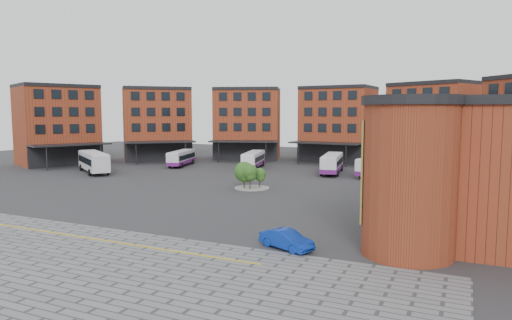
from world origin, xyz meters
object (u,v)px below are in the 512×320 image
at_px(bus_a, 94,161).
at_px(bus_d, 332,163).
at_px(tree_island, 248,174).
at_px(blue_car, 286,239).
at_px(bus_b, 181,158).
at_px(bus_f, 449,177).
at_px(bus_c, 253,159).
at_px(bus_e, 379,166).

distance_m(bus_a, bus_d, 37.78).
height_order(tree_island, blue_car, tree_island).
xyz_separation_m(bus_d, blue_car, (7.89, -40.39, -0.95)).
bearing_deg(bus_a, bus_d, -31.60).
relative_size(bus_b, blue_car, 2.43).
height_order(tree_island, bus_f, tree_island).
distance_m(bus_d, bus_f, 19.42).
bearing_deg(bus_a, bus_c, -17.31).
bearing_deg(bus_f, bus_c, -132.47).
distance_m(bus_b, blue_car, 52.51).
xyz_separation_m(bus_a, bus_c, (20.55, 16.01, -0.42)).
bearing_deg(bus_e, bus_b, -162.67).
bearing_deg(tree_island, bus_d, 73.57).
bearing_deg(bus_e, bus_f, -24.77).
distance_m(tree_island, bus_d, 19.55).
distance_m(bus_c, blue_car, 46.75).
distance_m(bus_a, bus_b, 15.58).
xyz_separation_m(bus_a, blue_car, (42.50, -25.25, -1.27)).
relative_size(tree_island, bus_a, 0.40).
height_order(bus_a, bus_f, bus_a).
relative_size(bus_b, bus_e, 0.93).
bearing_deg(blue_car, bus_b, 63.31).
bearing_deg(bus_b, blue_car, -63.37).
bearing_deg(tree_island, bus_c, 113.50).
height_order(bus_a, bus_b, bus_a).
distance_m(bus_a, bus_c, 26.05).
bearing_deg(bus_a, bus_f, -48.29).
distance_m(bus_a, blue_car, 49.45).
bearing_deg(bus_d, bus_b, 173.93).
bearing_deg(bus_e, blue_car, -73.56).
xyz_separation_m(tree_island, bus_e, (12.75, 18.46, -0.29)).
distance_m(bus_b, bus_d, 27.31).
xyz_separation_m(bus_e, blue_car, (0.67, -40.11, -0.92)).
height_order(tree_island, bus_b, tree_island).
relative_size(bus_d, blue_car, 2.66).
bearing_deg(bus_a, bus_b, 6.65).
distance_m(bus_d, bus_e, 7.23).
height_order(tree_island, bus_a, tree_island).
bearing_deg(bus_f, bus_e, -155.56).
bearing_deg(bus_b, bus_f, -24.86).
relative_size(tree_island, bus_c, 0.43).
xyz_separation_m(bus_b, bus_c, (13.21, 2.27, 0.04)).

